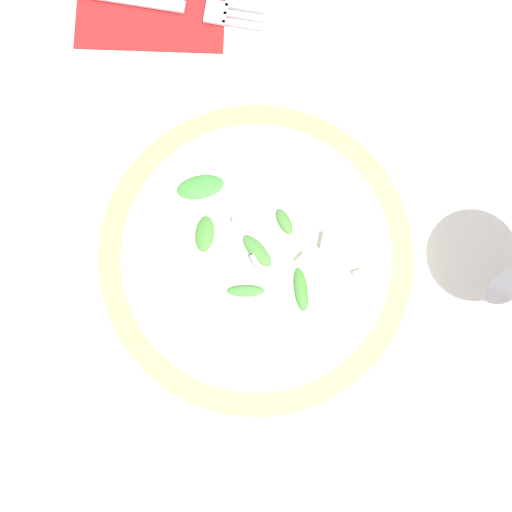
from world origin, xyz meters
The scene contains 4 objects.
ground_plane centered at (0.00, 0.00, 0.00)m, with size 6.00×6.00×0.00m, color silver.
pizza_arugula_main centered at (0.01, 0.01, 0.02)m, with size 0.31×0.31×0.05m.
napkin centered at (-0.04, 0.29, 0.00)m, with size 0.17×0.13×0.01m.
fork centered at (-0.03, 0.29, 0.01)m, with size 0.20×0.10×0.00m.
Camera 1 is at (-0.01, -0.08, 0.68)m, focal length 50.00 mm.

